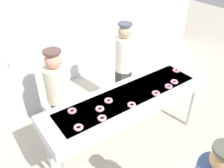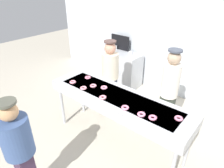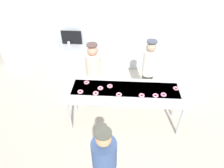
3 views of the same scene
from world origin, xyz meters
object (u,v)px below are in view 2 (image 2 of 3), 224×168
at_px(fryer_conveyor, 117,100).
at_px(strawberry_donut_3, 93,86).
at_px(strawberry_donut_6, 125,108).
at_px(strawberry_donut_9, 179,118).
at_px(worker_assistant, 169,90).
at_px(strawberry_donut_8, 104,88).
at_px(paper_cup_1, 103,46).
at_px(customer_waiting, 19,147).
at_px(paper_cup_0, 130,53).
at_px(paper_cup_3, 116,48).
at_px(strawberry_donut_4, 103,97).
at_px(strawberry_donut_7, 88,77).
at_px(paper_cup_2, 105,47).
at_px(strawberry_donut_2, 83,88).
at_px(prep_counter, 115,67).
at_px(worker_baker, 110,73).
at_px(strawberry_donut_1, 153,118).
at_px(strawberry_donut_0, 73,82).
at_px(strawberry_donut_5, 141,114).
at_px(menu_display, 120,42).

distance_m(fryer_conveyor, strawberry_donut_3, 0.52).
xyz_separation_m(strawberry_donut_6, strawberry_donut_9, (0.70, 0.26, 0.00)).
xyz_separation_m(fryer_conveyor, worker_assistant, (0.54, 0.81, 0.03)).
height_order(fryer_conveyor, strawberry_donut_6, strawberry_donut_6).
distance_m(strawberry_donut_8, strawberry_donut_9, 1.34).
bearing_deg(paper_cup_1, customer_waiting, -63.30).
distance_m(strawberry_donut_3, paper_cup_0, 2.04).
distance_m(paper_cup_0, paper_cup_3, 0.59).
bearing_deg(strawberry_donut_4, paper_cup_0, 114.05).
height_order(strawberry_donut_7, paper_cup_2, strawberry_donut_7).
distance_m(strawberry_donut_6, strawberry_donut_8, 0.68).
height_order(strawberry_donut_2, customer_waiting, customer_waiting).
bearing_deg(prep_counter, worker_baker, -54.82).
xyz_separation_m(prep_counter, paper_cup_1, (-0.47, 0.07, 0.51)).
bearing_deg(strawberry_donut_3, strawberry_donut_1, -5.76).
xyz_separation_m(strawberry_donut_1, strawberry_donut_8, (-1.06, 0.20, 0.00)).
bearing_deg(paper_cup_1, strawberry_donut_9, -31.80).
height_order(strawberry_donut_0, paper_cup_3, strawberry_donut_0).
distance_m(strawberry_donut_1, strawberry_donut_8, 1.08).
distance_m(strawberry_donut_5, paper_cup_3, 3.16).
height_order(strawberry_donut_2, strawberry_donut_5, same).
xyz_separation_m(strawberry_donut_2, strawberry_donut_8, (0.26, 0.24, 0.00)).
relative_size(strawberry_donut_7, strawberry_donut_8, 1.00).
relative_size(strawberry_donut_1, paper_cup_0, 1.09).
bearing_deg(worker_assistant, fryer_conveyor, 61.76).
height_order(strawberry_donut_6, worker_assistant, worker_assistant).
bearing_deg(worker_assistant, menu_display, -26.41).
relative_size(strawberry_donut_4, strawberry_donut_8, 1.00).
height_order(strawberry_donut_0, strawberry_donut_4, same).
distance_m(strawberry_donut_4, strawberry_donut_9, 1.17).
distance_m(strawberry_donut_3, strawberry_donut_6, 0.84).
distance_m(strawberry_donut_8, paper_cup_1, 2.58).
bearing_deg(strawberry_donut_5, strawberry_donut_4, -178.75).
bearing_deg(paper_cup_1, strawberry_donut_0, -61.47).
height_order(strawberry_donut_6, worker_baker, worker_baker).
bearing_deg(strawberry_donut_5, customer_waiting, -122.98).
bearing_deg(strawberry_donut_6, strawberry_donut_5, 3.25).
height_order(worker_assistant, paper_cup_2, worker_assistant).
xyz_separation_m(worker_assistant, paper_cup_3, (-2.19, 1.22, 0.02)).
relative_size(paper_cup_3, menu_display, 0.18).
height_order(strawberry_donut_4, strawberry_donut_6, same).
bearing_deg(paper_cup_3, strawberry_donut_1, -42.39).
bearing_deg(strawberry_donut_3, strawberry_donut_8, 21.71).
bearing_deg(worker_baker, strawberry_donut_8, 136.75).
bearing_deg(paper_cup_0, strawberry_donut_3, -73.85).
height_order(strawberry_donut_5, paper_cup_2, strawberry_donut_5).
bearing_deg(fryer_conveyor, prep_counter, 129.81).
distance_m(strawberry_donut_4, paper_cup_1, 2.89).
bearing_deg(strawberry_donut_8, paper_cup_3, 123.88).
distance_m(strawberry_donut_9, paper_cup_0, 2.81).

